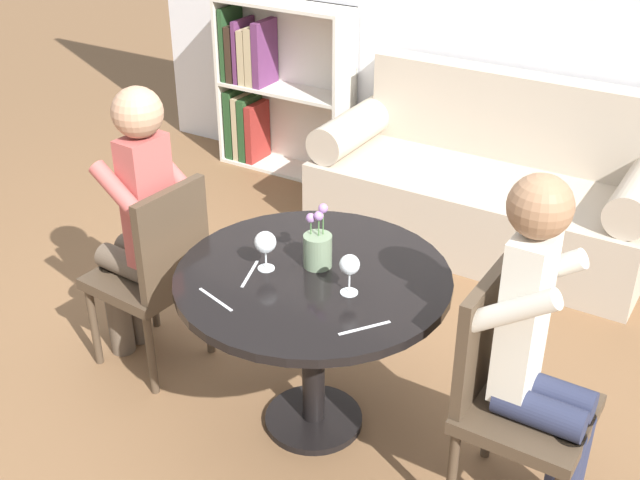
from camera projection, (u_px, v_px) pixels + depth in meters
name	position (u px, v px, depth m)	size (l,w,h in m)	color
ground_plane	(314.00, 421.00, 3.31)	(16.00, 16.00, 0.00)	brown
round_table	(313.00, 302.00, 3.02)	(1.03, 1.03, 0.71)	black
couch	(485.00, 190.00, 4.52)	(1.87, 0.80, 0.92)	#B7A893
bookshelf_left	(270.00, 87.00, 5.35)	(0.93, 0.28, 1.13)	silver
chair_left	(157.00, 269.00, 3.41)	(0.45, 0.45, 0.90)	#473828
chair_right	(509.00, 390.00, 2.72)	(0.42, 0.42, 0.90)	#473828
person_left	(139.00, 223.00, 3.36)	(0.43, 0.36, 1.30)	brown
person_right	(541.00, 353.00, 2.58)	(0.42, 0.34, 1.30)	#282D47
wine_glass_left	(265.00, 243.00, 2.94)	(0.08, 0.08, 0.15)	white
wine_glass_right	(350.00, 266.00, 2.79)	(0.07, 0.07, 0.15)	white
flower_vase	(318.00, 247.00, 2.97)	(0.11, 0.11, 0.25)	gray
knife_left_setting	(216.00, 299.00, 2.81)	(0.19, 0.06, 0.00)	silver
fork_left_setting	(250.00, 274.00, 2.96)	(0.07, 0.18, 0.00)	silver
knife_right_setting	(365.00, 328.00, 2.66)	(0.12, 0.16, 0.00)	silver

